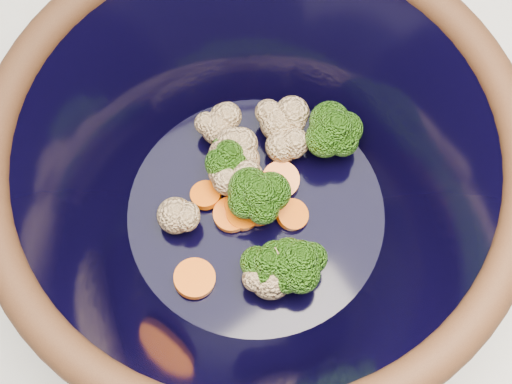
% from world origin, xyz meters
% --- Properties ---
extents(ground, '(3.00, 3.00, 0.00)m').
position_xyz_m(ground, '(0.00, 0.00, 0.00)').
color(ground, '#9E7A54').
rests_on(ground, ground).
extents(counter, '(1.20, 1.20, 0.90)m').
position_xyz_m(counter, '(0.00, 0.00, 0.45)').
color(counter, beige).
rests_on(counter, ground).
extents(mixing_bowl, '(0.40, 0.40, 0.16)m').
position_xyz_m(mixing_bowl, '(-0.11, -0.09, 0.99)').
color(mixing_bowl, black).
rests_on(mixing_bowl, counter).
extents(vegetable_pile, '(0.19, 0.17, 0.05)m').
position_xyz_m(vegetable_pile, '(-0.10, -0.09, 0.96)').
color(vegetable_pile, '#608442').
rests_on(vegetable_pile, mixing_bowl).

